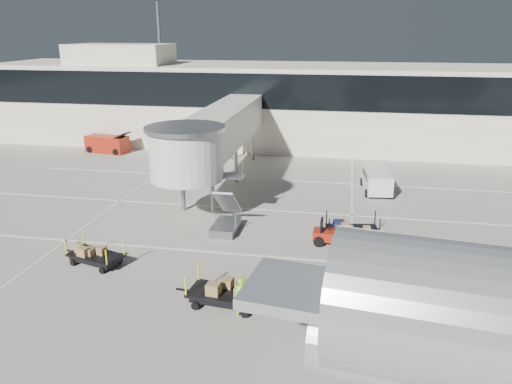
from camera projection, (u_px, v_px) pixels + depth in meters
ground at (229, 271)px, 24.78m from camera, size 140.00×140.00×0.00m
lane_markings at (252, 207)px, 33.61m from camera, size 40.00×30.00×0.02m
terminal at (292, 104)px, 51.54m from camera, size 64.00×12.11×15.20m
jet_bridge at (214, 134)px, 35.59m from camera, size 5.70×20.40×6.03m
baggage_tug at (333, 235)px, 27.79m from camera, size 2.17×1.41×1.41m
suitcase_cart at (351, 230)px, 28.51m from camera, size 3.70×1.90×1.42m
box_cart_near at (226, 293)px, 21.54m from camera, size 3.97×1.90×1.53m
box_cart_far at (96, 256)px, 25.35m from camera, size 3.50×2.11×1.35m
ground_worker at (242, 297)px, 20.65m from camera, size 0.68×0.49×1.75m
minivan at (376, 178)px, 36.76m from camera, size 2.24×4.42×1.61m
belt_loader at (107, 144)px, 48.45m from camera, size 4.55×2.33×2.10m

